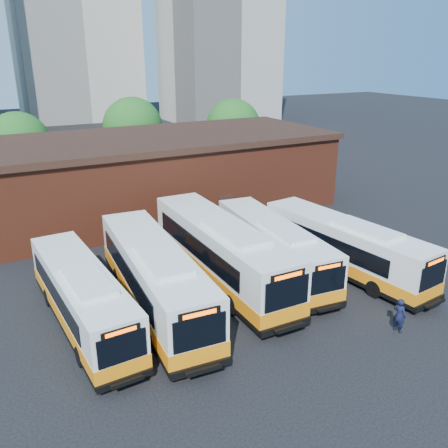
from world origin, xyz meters
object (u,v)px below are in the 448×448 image
bus_mideast (273,249)px  bus_east (344,248)px  transit_worker (399,315)px  bus_farwest (83,299)px  bus_midwest (221,254)px  bus_west (155,280)px

bus_mideast → bus_east: (3.87, -2.05, 0.04)m
bus_mideast → bus_east: 4.38m
bus_east → transit_worker: 6.96m
bus_mideast → bus_east: bus_east is taller
bus_farwest → bus_midwest: bus_midwest is taller
bus_mideast → bus_east: bearing=-23.0°
bus_farwest → bus_west: size_ratio=0.88×
bus_midwest → bus_mideast: size_ratio=1.14×
bus_west → transit_worker: bearing=-35.3°
transit_worker → bus_farwest: bearing=48.0°
bus_mideast → bus_west: bearing=-168.4°
bus_farwest → bus_mideast: 11.79m
bus_farwest → transit_worker: (13.39, -7.68, -0.56)m
bus_mideast → bus_midwest: bearing=179.8°
bus_east → transit_worker: size_ratio=7.04×
bus_west → bus_east: bus_west is taller
bus_west → bus_midwest: bus_midwest is taller
bus_farwest → bus_east: bearing=-7.9°
bus_midwest → bus_east: 7.69m
bus_midwest → bus_mideast: bus_midwest is taller
bus_west → bus_farwest: bearing=-176.8°
bus_midwest → bus_east: bus_midwest is taller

